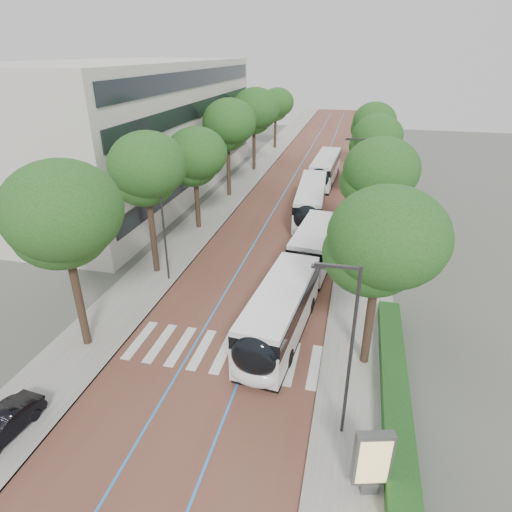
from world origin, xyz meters
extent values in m
plane|color=#51544C|center=(0.00, 0.00, 0.00)|extent=(160.00, 160.00, 0.00)
cube|color=brown|center=(0.00, 40.00, 0.01)|extent=(11.00, 140.00, 0.02)
cube|color=gray|center=(-7.50, 40.00, 0.06)|extent=(4.00, 140.00, 0.12)
cube|color=gray|center=(7.50, 40.00, 0.06)|extent=(4.00, 140.00, 0.12)
cube|color=gray|center=(-5.60, 40.00, 0.06)|extent=(0.20, 140.00, 0.14)
cube|color=gray|center=(5.60, 40.00, 0.06)|extent=(0.20, 140.00, 0.14)
cube|color=silver|center=(-4.80, 1.00, 0.03)|extent=(0.55, 3.60, 0.01)
cube|color=silver|center=(-3.55, 1.00, 0.03)|extent=(0.55, 3.60, 0.01)
cube|color=silver|center=(-2.30, 1.00, 0.03)|extent=(0.55, 3.60, 0.01)
cube|color=silver|center=(-1.05, 1.00, 0.03)|extent=(0.55, 3.60, 0.01)
cube|color=silver|center=(0.20, 1.00, 0.03)|extent=(0.55, 3.60, 0.01)
cube|color=silver|center=(1.45, 1.00, 0.03)|extent=(0.55, 3.60, 0.01)
cube|color=silver|center=(2.70, 1.00, 0.03)|extent=(0.55, 3.60, 0.01)
cube|color=silver|center=(3.95, 1.00, 0.03)|extent=(0.55, 3.60, 0.01)
cube|color=silver|center=(5.20, 1.00, 0.03)|extent=(0.55, 3.60, 0.01)
cube|color=#2A7BD3|center=(-1.60, 40.00, 0.02)|extent=(0.12, 126.00, 0.01)
cube|color=#2A7BD3|center=(1.60, 40.00, 0.02)|extent=(0.12, 126.00, 0.01)
cube|color=beige|center=(-19.50, 28.00, 7.00)|extent=(18.00, 40.00, 14.00)
cube|color=black|center=(-10.45, 28.00, 3.00)|extent=(0.12, 38.00, 1.60)
cube|color=black|center=(-10.45, 28.00, 6.20)|extent=(0.12, 38.00, 1.60)
cube|color=black|center=(-10.45, 28.00, 9.40)|extent=(0.12, 38.00, 1.60)
cube|color=black|center=(-10.45, 28.00, 12.40)|extent=(0.12, 38.00, 1.60)
cube|color=#183F15|center=(9.10, 0.00, 0.52)|extent=(1.20, 14.00, 0.80)
cylinder|color=#2F3032|center=(6.80, -3.00, 4.12)|extent=(0.14, 0.14, 8.00)
cube|color=#2F3032|center=(6.00, -3.00, 8.02)|extent=(1.70, 0.12, 0.12)
cube|color=#2F3032|center=(5.30, -3.00, 7.94)|extent=(0.50, 0.20, 0.10)
cylinder|color=#2F3032|center=(6.80, 22.00, 4.12)|extent=(0.14, 0.14, 8.00)
cube|color=#2F3032|center=(6.00, 22.00, 8.02)|extent=(1.70, 0.12, 0.12)
cube|color=#2F3032|center=(5.30, 22.00, 7.94)|extent=(0.50, 0.20, 0.10)
cylinder|color=#2F3032|center=(-6.10, 8.00, 4.12)|extent=(0.14, 0.14, 8.00)
cylinder|color=black|center=(-7.50, 0.00, 2.66)|extent=(0.44, 0.44, 5.31)
ellipsoid|color=#1B4D18|center=(-7.50, 0.00, 7.48)|extent=(5.75, 5.75, 4.89)
cylinder|color=black|center=(-7.50, 9.00, 2.68)|extent=(0.44, 0.44, 5.35)
ellipsoid|color=#1B4D18|center=(-7.50, 9.00, 7.54)|extent=(5.20, 5.20, 4.42)
cylinder|color=black|center=(-7.50, 18.00, 2.27)|extent=(0.44, 0.44, 4.54)
ellipsoid|color=#1B4D18|center=(-7.50, 18.00, 6.39)|extent=(5.31, 5.31, 4.51)
cylinder|color=black|center=(-7.50, 28.00, 2.69)|extent=(0.44, 0.44, 5.38)
ellipsoid|color=#1B4D18|center=(-7.50, 28.00, 7.58)|extent=(5.70, 5.70, 4.85)
cylinder|color=black|center=(-7.50, 40.00, 2.67)|extent=(0.44, 0.44, 5.34)
ellipsoid|color=#1B4D18|center=(-7.50, 40.00, 7.53)|extent=(6.26, 6.26, 5.32)
cylinder|color=black|center=(-7.50, 55.00, 2.41)|extent=(0.44, 0.44, 4.82)
ellipsoid|color=#1B4D18|center=(-7.50, 55.00, 6.79)|extent=(5.37, 5.37, 4.57)
cylinder|color=black|center=(7.70, 2.00, 2.40)|extent=(0.44, 0.44, 4.80)
ellipsoid|color=#1B4D18|center=(7.70, 2.00, 6.77)|extent=(5.54, 5.54, 4.71)
cylinder|color=black|center=(7.70, 14.00, 2.45)|extent=(0.44, 0.44, 4.90)
ellipsoid|color=#1B4D18|center=(7.70, 14.00, 6.90)|extent=(5.30, 5.30, 4.50)
cylinder|color=black|center=(7.70, 28.00, 2.40)|extent=(0.44, 0.44, 4.81)
ellipsoid|color=#1B4D18|center=(7.70, 28.00, 6.77)|extent=(4.94, 4.94, 4.20)
cylinder|color=black|center=(7.70, 44.00, 2.11)|extent=(0.44, 0.44, 4.22)
ellipsoid|color=#1B4D18|center=(7.70, 44.00, 5.95)|extent=(5.69, 5.69, 4.83)
cylinder|color=black|center=(3.42, 8.30, 1.77)|extent=(2.38, 1.12, 2.30)
cube|color=silver|center=(2.93, 3.20, 1.26)|extent=(3.38, 9.56, 1.82)
cube|color=black|center=(2.93, 3.20, 2.40)|extent=(3.40, 9.37, 0.97)
cube|color=silver|center=(2.93, 3.20, 3.04)|extent=(3.31, 9.36, 0.31)
cube|color=black|center=(2.93, 3.20, 0.17)|extent=(3.30, 9.18, 0.35)
cube|color=silver|center=(3.83, 12.60, 1.26)|extent=(3.23, 7.94, 1.82)
cube|color=black|center=(3.83, 12.60, 2.40)|extent=(3.25, 7.79, 0.97)
cube|color=silver|center=(3.83, 12.60, 3.04)|extent=(3.16, 7.78, 0.31)
cube|color=black|center=(3.83, 12.60, 0.17)|extent=(3.15, 7.63, 0.35)
ellipsoid|color=black|center=(2.49, -1.31, 2.00)|extent=(2.44, 1.32, 2.28)
ellipsoid|color=silver|center=(2.49, -1.36, 0.86)|extent=(2.43, 1.22, 1.14)
cylinder|color=black|center=(1.58, 1.03, 0.50)|extent=(0.39, 1.02, 1.00)
cylinder|color=black|center=(3.83, 0.82, 0.50)|extent=(0.39, 1.02, 1.00)
cylinder|color=black|center=(2.86, 14.37, 0.50)|extent=(0.39, 1.02, 1.00)
cylinder|color=black|center=(5.11, 14.16, 0.50)|extent=(0.39, 1.02, 1.00)
cylinder|color=black|center=(2.10, 6.37, 0.50)|extent=(0.39, 1.02, 1.00)
cylinder|color=black|center=(4.35, 6.15, 0.50)|extent=(0.39, 1.02, 1.00)
cube|color=silver|center=(2.26, 23.46, 1.26)|extent=(3.12, 12.11, 1.82)
cube|color=black|center=(2.26, 23.46, 2.40)|extent=(3.15, 11.88, 0.97)
cube|color=silver|center=(2.26, 23.46, 3.04)|extent=(3.06, 11.87, 0.31)
cube|color=black|center=(2.26, 23.46, 0.17)|extent=(3.04, 11.63, 0.35)
ellipsoid|color=black|center=(2.56, 17.62, 2.00)|extent=(2.40, 1.22, 2.28)
ellipsoid|color=silver|center=(2.56, 17.57, 0.86)|extent=(2.40, 1.12, 1.14)
cylinder|color=black|center=(1.31, 19.81, 0.50)|extent=(0.35, 1.01, 1.00)
cylinder|color=black|center=(3.57, 19.93, 0.50)|extent=(0.35, 1.01, 1.00)
cylinder|color=black|center=(0.93, 27.20, 0.50)|extent=(0.35, 1.01, 1.00)
cylinder|color=black|center=(3.19, 27.32, 0.50)|extent=(0.35, 1.01, 1.00)
cube|color=silver|center=(2.54, 36.38, 1.26)|extent=(2.97, 12.09, 1.82)
cube|color=black|center=(2.54, 36.38, 2.40)|extent=(3.00, 11.85, 0.97)
cube|color=silver|center=(2.54, 36.38, 3.04)|extent=(2.91, 11.85, 0.31)
cube|color=black|center=(2.54, 36.38, 0.17)|extent=(2.90, 11.61, 0.35)
ellipsoid|color=black|center=(2.31, 30.53, 2.00)|extent=(2.39, 1.19, 2.28)
ellipsoid|color=silver|center=(2.31, 30.48, 0.86)|extent=(2.39, 1.09, 1.14)
cylinder|color=black|center=(1.27, 32.82, 0.50)|extent=(0.34, 1.01, 1.00)
cylinder|color=black|center=(3.53, 32.73, 0.50)|extent=(0.34, 1.01, 1.00)
cylinder|color=black|center=(1.56, 40.22, 0.50)|extent=(0.34, 1.01, 1.00)
cylinder|color=black|center=(3.82, 40.13, 0.50)|extent=(0.34, 1.01, 1.00)
cube|color=#59595B|center=(7.89, -5.53, 0.33)|extent=(0.75, 0.67, 0.42)
cube|color=#59595B|center=(7.89, -5.53, 1.75)|extent=(1.41, 0.72, 2.41)
cube|color=#E4CD78|center=(7.94, -5.73, 1.75)|extent=(1.12, 0.33, 2.10)
imported|color=black|center=(-7.17, -6.57, 0.71)|extent=(1.65, 3.72, 1.19)
camera|label=1|loc=(6.28, -16.88, 14.99)|focal=30.00mm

